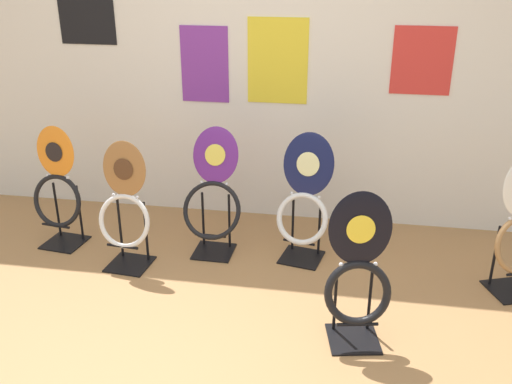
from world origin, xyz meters
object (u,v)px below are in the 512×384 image
(toilet_seat_display_orange_sun, at_px, (58,189))
(toilet_seat_display_woodgrain, at_px, (125,208))
(toilet_seat_display_jazz_black, at_px, (358,277))
(toilet_seat_display_purple_note, at_px, (213,198))
(toilet_seat_display_navy_moon, at_px, (304,201))

(toilet_seat_display_orange_sun, relative_size, toilet_seat_display_woodgrain, 1.01)
(toilet_seat_display_jazz_black, xyz_separation_m, toilet_seat_display_purple_note, (-1.01, 0.87, 0.01))
(toilet_seat_display_navy_moon, xyz_separation_m, toilet_seat_display_purple_note, (-0.64, -0.02, -0.01))
(toilet_seat_display_navy_moon, bearing_deg, toilet_seat_display_jazz_black, -67.55)
(toilet_seat_display_jazz_black, bearing_deg, toilet_seat_display_purple_note, 139.12)
(toilet_seat_display_woodgrain, bearing_deg, toilet_seat_display_jazz_black, -20.59)
(toilet_seat_display_orange_sun, distance_m, toilet_seat_display_purple_note, 1.13)
(toilet_seat_display_orange_sun, height_order, toilet_seat_display_navy_moon, toilet_seat_display_orange_sun)
(toilet_seat_display_orange_sun, distance_m, toilet_seat_display_woodgrain, 0.63)
(toilet_seat_display_jazz_black, bearing_deg, toilet_seat_display_woodgrain, 159.41)
(toilet_seat_display_navy_moon, bearing_deg, toilet_seat_display_orange_sun, -176.76)
(toilet_seat_display_woodgrain, relative_size, toilet_seat_display_jazz_black, 1.00)
(toilet_seat_display_jazz_black, height_order, toilet_seat_display_purple_note, toilet_seat_display_purple_note)
(toilet_seat_display_woodgrain, relative_size, toilet_seat_display_purple_note, 0.99)
(toilet_seat_display_woodgrain, xyz_separation_m, toilet_seat_display_jazz_black, (1.54, -0.58, -0.02))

